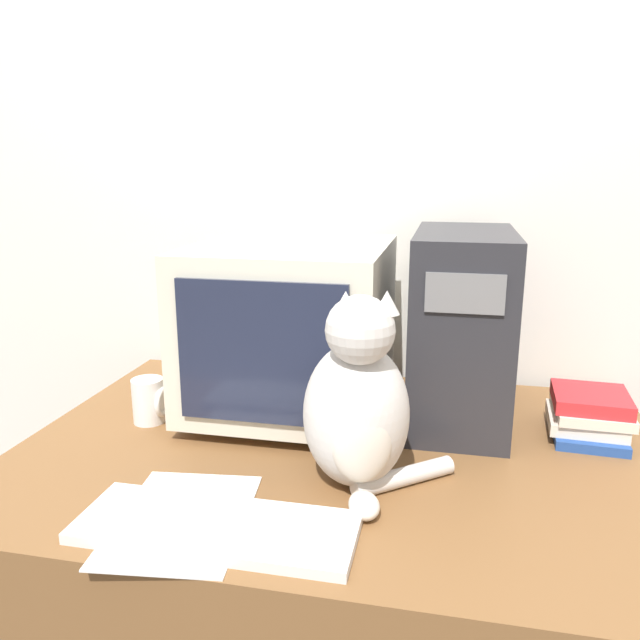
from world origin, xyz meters
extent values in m
cube|color=silver|center=(0.00, 0.98, 1.25)|extent=(7.00, 0.05, 2.50)
cube|color=brown|center=(0.00, 0.46, 0.38)|extent=(1.31, 0.92, 0.77)
cube|color=beige|center=(-0.14, 0.64, 0.78)|extent=(0.30, 0.28, 0.02)
cube|color=beige|center=(-0.14, 0.64, 0.98)|extent=(0.43, 0.46, 0.37)
cube|color=#1E2338|center=(-0.14, 0.40, 0.98)|extent=(0.34, 0.01, 0.29)
cube|color=#28282D|center=(0.24, 0.68, 0.98)|extent=(0.21, 0.41, 0.43)
cube|color=slate|center=(0.24, 0.47, 1.10)|extent=(0.15, 0.01, 0.08)
cube|color=silver|center=(-0.13, 0.11, 0.78)|extent=(0.45, 0.16, 0.02)
cube|color=silver|center=(-0.13, 0.11, 0.79)|extent=(0.40, 0.13, 0.00)
ellipsoid|color=silver|center=(0.06, 0.32, 0.90)|extent=(0.24, 0.24, 0.27)
ellipsoid|color=beige|center=(0.08, 0.25, 0.88)|extent=(0.12, 0.08, 0.15)
sphere|color=silver|center=(0.06, 0.29, 1.07)|extent=(0.15, 0.15, 0.12)
cone|color=silver|center=(0.04, 0.28, 1.11)|extent=(0.04, 0.04, 0.04)
cone|color=silver|center=(0.11, 0.30, 1.11)|extent=(0.04, 0.04, 0.04)
ellipsoid|color=beige|center=(0.09, 0.21, 0.79)|extent=(0.07, 0.09, 0.04)
cylinder|color=silver|center=(0.14, 0.33, 0.79)|extent=(0.18, 0.16, 0.03)
cube|color=#234793|center=(0.51, 0.62, 0.78)|extent=(0.15, 0.20, 0.02)
cube|color=beige|center=(0.51, 0.62, 0.80)|extent=(0.16, 0.17, 0.03)
cube|color=beige|center=(0.52, 0.63, 0.83)|extent=(0.15, 0.19, 0.02)
cube|color=red|center=(0.51, 0.62, 0.85)|extent=(0.16, 0.16, 0.03)
cylinder|color=black|center=(-0.30, 0.18, 0.77)|extent=(0.13, 0.05, 0.01)
cube|color=white|center=(-0.20, 0.14, 0.77)|extent=(0.24, 0.32, 0.00)
cylinder|color=white|center=(-0.44, 0.50, 0.82)|extent=(0.07, 0.07, 0.10)
torus|color=white|center=(-0.41, 0.50, 0.82)|extent=(0.01, 0.07, 0.07)
camera|label=1|loc=(0.21, -0.71, 1.34)|focal=35.00mm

